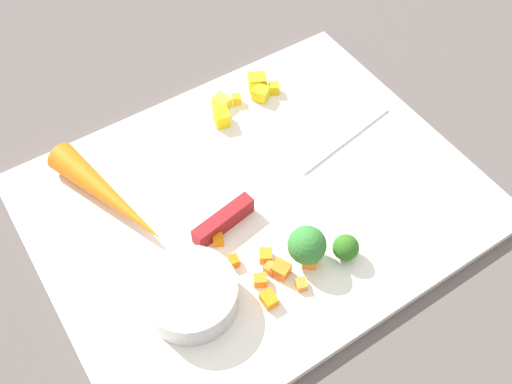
{
  "coord_description": "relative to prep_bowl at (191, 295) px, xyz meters",
  "views": [
    {
      "loc": [
        0.21,
        0.32,
        0.55
      ],
      "look_at": [
        0.0,
        0.0,
        0.02
      ],
      "focal_mm": 40.73,
      "sensor_mm": 36.0,
      "label": 1
    }
  ],
  "objects": [
    {
      "name": "carrot_dice_1",
      "position": [
        -0.07,
        0.02,
        -0.01
      ],
      "size": [
        0.02,
        0.02,
        0.01
      ],
      "primitive_type": "cube",
      "rotation": [
        0.0,
        0.0,
        1.07
      ],
      "color": "orange",
      "rests_on": "cutting_board"
    },
    {
      "name": "carrot_dice_2",
      "position": [
        -0.09,
        -0.0,
        -0.01
      ],
      "size": [
        0.02,
        0.02,
        0.01
      ],
      "primitive_type": "cube",
      "rotation": [
        0.0,
        0.0,
        2.56
      ],
      "color": "orange",
      "rests_on": "cutting_board"
    },
    {
      "name": "carrot_dice_8",
      "position": [
        -0.09,
        0.02,
        -0.01
      ],
      "size": [
        0.02,
        0.02,
        0.01
      ],
      "primitive_type": "cube",
      "rotation": [
        0.0,
        0.0,
        2.0
      ],
      "color": "orange",
      "rests_on": "cutting_board"
    },
    {
      "name": "pepper_dice_0",
      "position": [
        -0.24,
        -0.2,
        -0.01
      ],
      "size": [
        0.02,
        0.02,
        0.01
      ],
      "primitive_type": "cube",
      "rotation": [
        0.0,
        0.0,
        2.63
      ],
      "color": "yellow",
      "rests_on": "cutting_board"
    },
    {
      "name": "chef_knife",
      "position": [
        -0.12,
        -0.07,
        -0.01
      ],
      "size": [
        0.31,
        0.07,
        0.02
      ],
      "rotation": [
        0.0,
        0.0,
        3.31
      ],
      "color": "silver",
      "rests_on": "cutting_board"
    },
    {
      "name": "cutting_board",
      "position": [
        -0.13,
        -0.07,
        -0.02
      ],
      "size": [
        0.49,
        0.39,
        0.01
      ],
      "primitive_type": "cube",
      "color": "white",
      "rests_on": "ground_plane"
    },
    {
      "name": "carrot_dice_4",
      "position": [
        -0.09,
        0.01,
        -0.01
      ],
      "size": [
        0.02,
        0.02,
        0.01
      ],
      "primitive_type": "cube",
      "rotation": [
        0.0,
        0.0,
        1.97
      ],
      "color": "orange",
      "rests_on": "cutting_board"
    },
    {
      "name": "carrot_dice_5",
      "position": [
        -0.13,
        0.03,
        -0.01
      ],
      "size": [
        0.02,
        0.02,
        0.01
      ],
      "primitive_type": "cube",
      "rotation": [
        0.0,
        0.0,
        0.85
      ],
      "color": "orange",
      "rests_on": "cutting_board"
    },
    {
      "name": "pepper_dice_3",
      "position": [
        -0.22,
        -0.2,
        -0.01
      ],
      "size": [
        0.03,
        0.03,
        0.02
      ],
      "primitive_type": "cube",
      "rotation": [
        0.0,
        0.0,
        2.14
      ],
      "color": "yellow",
      "rests_on": "cutting_board"
    },
    {
      "name": "pepper_dice_2",
      "position": [
        -0.15,
        -0.19,
        -0.01
      ],
      "size": [
        0.02,
        0.03,
        0.02
      ],
      "primitive_type": "cube",
      "rotation": [
        0.0,
        0.0,
        2.84
      ],
      "color": "yellow",
      "rests_on": "cutting_board"
    },
    {
      "name": "pepper_dice_5",
      "position": [
        -0.19,
        -0.21,
        -0.01
      ],
      "size": [
        0.02,
        0.02,
        0.01
      ],
      "primitive_type": "cube",
      "rotation": [
        0.0,
        0.0,
        1.04
      ],
      "color": "yellow",
      "rests_on": "cutting_board"
    },
    {
      "name": "carrot_dice_0",
      "position": [
        -0.06,
        -0.05,
        -0.01
      ],
      "size": [
        0.02,
        0.02,
        0.01
      ],
      "primitive_type": "cube",
      "rotation": [
        0.0,
        0.0,
        2.69
      ],
      "color": "orange",
      "rests_on": "cutting_board"
    },
    {
      "name": "prep_bowl",
      "position": [
        0.0,
        0.0,
        0.0
      ],
      "size": [
        0.09,
        0.09,
        0.03
      ],
      "primitive_type": "cylinder",
      "color": "beige",
      "rests_on": "cutting_board"
    },
    {
      "name": "whole_carrot",
      "position": [
        0.02,
        -0.15,
        0.0
      ],
      "size": [
        0.08,
        0.18,
        0.04
      ],
      "primitive_type": "cone",
      "rotation": [
        1.57,
        0.0,
        3.41
      ],
      "color": "orange",
      "rests_on": "cutting_board"
    },
    {
      "name": "carrot_dice_3",
      "position": [
        -0.1,
        0.05,
        -0.01
      ],
      "size": [
        0.01,
        0.02,
        0.01
      ],
      "primitive_type": "cube",
      "rotation": [
        0.0,
        0.0,
        1.21
      ],
      "color": "orange",
      "rests_on": "cutting_board"
    },
    {
      "name": "broccoli_floret_1",
      "position": [
        -0.16,
        0.04,
        -0.0
      ],
      "size": [
        0.03,
        0.03,
        0.03
      ],
      "color": "#97AB5F",
      "rests_on": "cutting_board"
    },
    {
      "name": "ground_plane",
      "position": [
        -0.13,
        -0.07,
        -0.03
      ],
      "size": [
        4.0,
        4.0,
        0.0
      ],
      "primitive_type": "plane",
      "color": "#564E4B"
    },
    {
      "name": "broccoli_floret_0",
      "position": [
        -0.12,
        0.02,
        0.01
      ],
      "size": [
        0.04,
        0.04,
        0.05
      ],
      "color": "#85BB63",
      "rests_on": "cutting_board"
    },
    {
      "name": "carrot_dice_7",
      "position": [
        -0.06,
        -0.01,
        -0.01
      ],
      "size": [
        0.01,
        0.01,
        0.01
      ],
      "primitive_type": "cube",
      "rotation": [
        0.0,
        0.0,
        1.35
      ],
      "color": "orange",
      "rests_on": "cutting_board"
    },
    {
      "name": "carrot_dice_6",
      "position": [
        -0.06,
        0.04,
        -0.01
      ],
      "size": [
        0.01,
        0.02,
        0.01
      ],
      "primitive_type": "cube",
      "rotation": [
        0.0,
        0.0,
        3.12
      ],
      "color": "orange",
      "rests_on": "cutting_board"
    },
    {
      "name": "pepper_dice_1",
      "position": [
        -0.17,
        -0.22,
        -0.01
      ],
      "size": [
        0.02,
        0.02,
        0.01
      ],
      "primitive_type": "cube",
      "rotation": [
        0.0,
        0.0,
        0.21
      ],
      "color": "yellow",
      "rests_on": "cutting_board"
    },
    {
      "name": "pepper_dice_4",
      "position": [
        -0.23,
        -0.22,
        -0.01
      ],
      "size": [
        0.03,
        0.03,
        0.02
      ],
      "primitive_type": "cube",
      "rotation": [
        0.0,
        0.0,
        2.67
      ],
      "color": "yellow",
      "rests_on": "cutting_board"
    }
  ]
}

